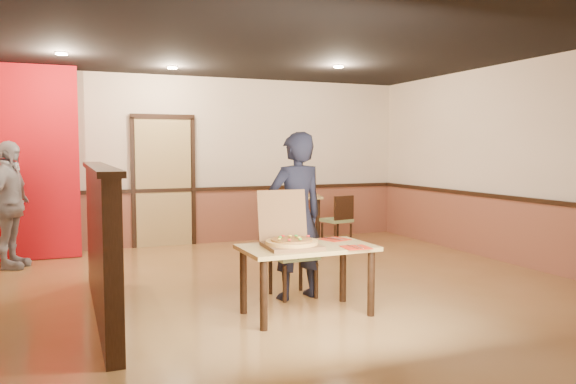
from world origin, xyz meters
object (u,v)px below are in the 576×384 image
Objects in this scene: main_table at (307,257)px; diner_chair at (290,250)px; diner at (296,216)px; side_chair_right at (339,218)px; pizza_box at (290,240)px; condiment at (305,190)px; passerby at (9,205)px; side_chair_left at (288,217)px; side_table at (299,206)px.

main_table is 1.40× the size of diner_chair.
diner_chair is at bearing -96.30° from diner.
diner_chair reaches higher than side_chair_right.
main_table is 0.69m from diner.
pizza_box is 4.53m from condiment.
side_chair_right reaches higher than main_table.
main_table is 3.97m from side_chair_right.
pizza_box reaches higher than main_table.
condiment reaches higher than main_table.
passerby is at bearing 131.35° from pizza_box.
passerby is (-3.99, 0.02, 0.34)m from side_chair_left.
diner_chair is at bearing -111.84° from passerby.
passerby is at bearing 134.75° from diner_chair.
passerby is (-4.44, -0.60, 0.24)m from side_table.
side_table is 6.18× the size of condiment.
main_table is 4.47m from condiment.
side_chair_right is 0.90× the size of side_table.
side_table is 0.31m from condiment.
pizza_box is at bearing -121.96° from passerby.
diner is at bearing 69.69° from side_chair_left.
diner_chair is at bearing 40.87° from side_chair_right.
side_chair_right is at bearing -66.19° from condiment.
condiment reaches higher than side_chair_left.
side_chair_right is 4.92m from passerby.
side_chair_right is 0.88m from condiment.
pizza_box reaches higher than condiment.
side_table is 0.52× the size of diner.
pizza_box is (-2.24, -3.39, 0.29)m from side_chair_right.
side_chair_right is 5.54× the size of condiment.
condiment is (1.75, 4.10, 0.30)m from main_table.
pizza_box is at bearing 53.86° from diner.
passerby is at bearing 128.45° from main_table.
condiment is at bearing -79.08° from side_chair_right.
diner is (-1.93, -2.79, 0.43)m from side_chair_right.
side_chair_left is 2.99m from diner.
main_table is at bearing 70.93° from side_chair_left.
pizza_box is at bearing 43.60° from side_chair_right.
diner reaches higher than diner_chair.
side_chair_left is at bearing 71.83° from pizza_box.
side_chair_left is at bearing -129.76° from condiment.
passerby reaches higher than side_table.
main_table is at bearing 68.58° from diner.
condiment is at bearing -129.97° from side_chair_left.
side_table is at bearing 66.77° from main_table.
passerby reaches higher than diner_chair.
diner is at bearing 75.81° from main_table.
main_table is 0.72× the size of diner.
main_table is 1.53× the size of side_chair_right.
diner reaches higher than pizza_box.
diner reaches higher than side_chair_right.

